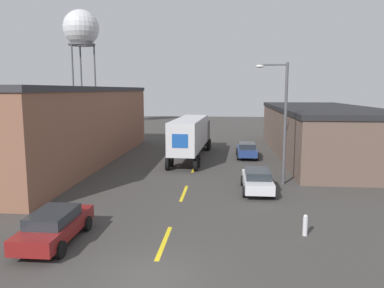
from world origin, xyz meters
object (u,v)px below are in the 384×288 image
water_tower (81,29)px  street_lamp (282,116)px  parked_car_right_far (247,150)px  parked_car_left_near (55,225)px  parked_car_right_mid (257,180)px  semi_truck (192,134)px  fire_hydrant (305,225)px

water_tower → street_lamp: 51.48m
parked_car_right_far → parked_car_left_near: 23.47m
parked_car_right_mid → street_lamp: (1.77, 2.14, 4.04)m
parked_car_right_mid → semi_truck: bearing=114.5°
semi_truck → parked_car_right_far: bearing=10.0°
water_tower → street_lamp: bearing=-53.7°
water_tower → fire_hydrant: bearing=-59.4°
parked_car_right_far → water_tower: bearing=132.8°
water_tower → parked_car_right_far: bearing=-47.2°
semi_truck → parked_car_right_mid: (5.34, -11.71, -1.59)m
street_lamp → parked_car_right_mid: bearing=-129.5°
parked_car_left_near → parked_car_right_mid: bearing=44.1°
fire_hydrant → semi_truck: bearing=109.9°
parked_car_right_mid → fire_hydrant: bearing=-77.9°
street_lamp → fire_hydrant: (-0.20, -9.47, -4.33)m
parked_car_right_mid → parked_car_right_far: same height
parked_car_left_near → parked_car_right_far: bearing=66.3°
fire_hydrant → water_tower: bearing=120.6°
semi_truck → parked_car_right_mid: bearing=-62.6°
street_lamp → fire_hydrant: 10.42m
parked_car_right_mid → street_lamp: 4.90m
fire_hydrant → parked_car_right_mid: bearing=102.1°
parked_car_right_far → street_lamp: size_ratio=0.56×
parked_car_right_far → fire_hydrant: parked_car_right_far is taller
parked_car_left_near → street_lamp: street_lamp is taller
semi_truck → street_lamp: (7.10, -9.57, 2.46)m
parked_car_right_mid → water_tower: bearing=123.2°
semi_truck → water_tower: water_tower is taller
semi_truck → parked_car_right_mid: semi_truck is taller
parked_car_right_far → street_lamp: (1.77, -10.24, 4.04)m
parked_car_right_far → fire_hydrant: bearing=-85.4°
parked_car_left_near → fire_hydrant: (10.98, 1.78, -0.29)m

